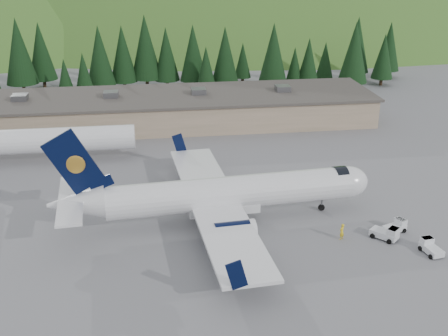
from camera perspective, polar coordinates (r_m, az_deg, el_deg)
ground at (r=64.97m, az=0.74°, el=-5.24°), size 600.00×600.00×0.00m
airliner at (r=63.34m, az=-0.20°, el=-2.72°), size 36.74×34.48×12.19m
second_airliner at (r=84.92m, az=-18.49°, el=2.71°), size 27.50×11.00×10.05m
baggage_tug_a at (r=64.99m, az=17.08°, el=-5.68°), size 2.88×2.28×1.38m
baggage_tug_b at (r=63.03m, az=16.20°, el=-6.40°), size 3.00×3.12×1.54m
baggage_tug_c at (r=61.92m, az=20.21°, el=-7.54°), size 1.93×2.80×1.40m
terminal_building at (r=98.95m, az=-5.48°, el=6.00°), size 71.00×17.00×6.10m
ramp_worker at (r=61.77m, az=11.88°, el=-6.33°), size 0.80×0.76×1.83m
tree_line at (r=120.19m, az=-7.18°, el=11.29°), size 113.98×18.14×14.48m
hills at (r=294.06m, az=4.86°, el=-0.58°), size 614.00×330.00×300.00m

